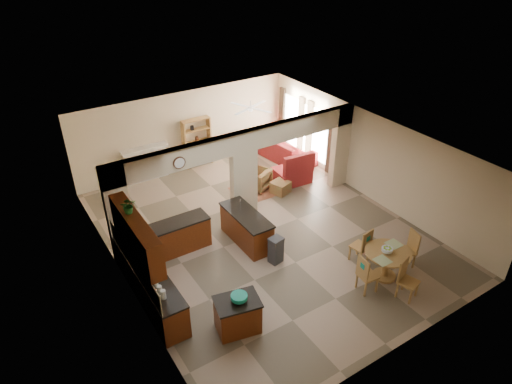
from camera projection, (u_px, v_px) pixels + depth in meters
floor at (262, 232)px, 13.21m from camera, size 10.00×10.00×0.00m
ceiling at (263, 144)px, 11.77m from camera, size 10.00×10.00×0.00m
wall_back at (185, 130)px, 16.10m from camera, size 8.00×0.00×8.00m
wall_front at (404, 301)px, 8.88m from camera, size 8.00×0.00×8.00m
wall_left at (120, 238)px, 10.64m from camera, size 0.00×10.00×10.00m
wall_right at (369, 156)px, 14.34m from camera, size 0.00×10.00×10.00m
partition_left_pier at (119, 214)px, 11.50m from camera, size 0.60×0.25×2.80m
partition_center_pier at (244, 185)px, 13.37m from camera, size 0.80×0.25×2.20m
partition_right_pier at (340, 147)px, 14.93m from camera, size 0.60×0.25×2.80m
partition_header at (243, 141)px, 12.65m from camera, size 8.00×0.25×0.60m
kitchen_counter at (158, 264)px, 11.28m from camera, size 2.52×3.29×1.48m
upper_cabinets at (136, 235)px, 9.88m from camera, size 0.35×2.40×0.90m
peninsula at (247, 228)px, 12.62m from camera, size 0.70×1.85×0.91m
wall_clock at (179, 163)px, 11.64m from camera, size 0.34×0.03×0.34m
rug at (258, 190)px, 15.28m from camera, size 1.60×1.30×0.01m
fireplace at (146, 163)px, 15.65m from camera, size 1.60×0.35×1.20m
shelving_unit at (197, 143)px, 16.39m from camera, size 1.00×0.32×1.80m
window_a at (321, 137)px, 16.09m from camera, size 0.02×0.90×1.90m
window_b at (292, 121)px, 17.32m from camera, size 0.02×0.90×1.90m
glazed_door at (306, 133)px, 16.78m from camera, size 0.02×0.70×2.10m
drape_a_left at (331, 143)px, 15.64m from camera, size 0.10×0.28×2.30m
drape_a_right at (309, 131)px, 16.51m from camera, size 0.10×0.28×2.30m
drape_b_left at (301, 127)px, 16.87m from camera, size 0.10×0.28×2.30m
drape_b_right at (282, 117)px, 17.74m from camera, size 0.10×0.28×2.30m
ceiling_fan at (251, 108)px, 14.76m from camera, size 1.00×1.00×0.10m
kitchen_island at (238, 315)px, 9.89m from camera, size 1.09×0.88×0.83m
teal_bowl at (239, 298)px, 9.63m from camera, size 0.36×0.36×0.17m
trash_can at (276, 251)px, 11.91m from camera, size 0.38×0.34×0.70m
dining_table at (387, 261)px, 11.32m from camera, size 1.14×1.14×0.78m
fruit_bowl at (387, 250)px, 11.14m from camera, size 0.28×0.28×0.15m
sofa at (282, 148)px, 17.17m from camera, size 2.92×1.43×0.82m
chaise at (292, 175)px, 15.70m from camera, size 1.21×1.02×0.46m
armchair at (257, 179)px, 15.22m from camera, size 1.00×1.01×0.70m
ottoman at (280, 187)px, 15.05m from camera, size 0.67×0.67×0.39m
plant at (128, 206)px, 9.71m from camera, size 0.40×0.37×0.37m
chair_north at (363, 245)px, 11.80m from camera, size 0.48×0.48×1.02m
chair_east at (409, 248)px, 11.70m from camera, size 0.51×0.51×1.02m
chair_south at (406, 277)px, 10.73m from camera, size 0.52×0.52×1.02m
chair_west at (365, 273)px, 10.85m from camera, size 0.47×0.47×1.02m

